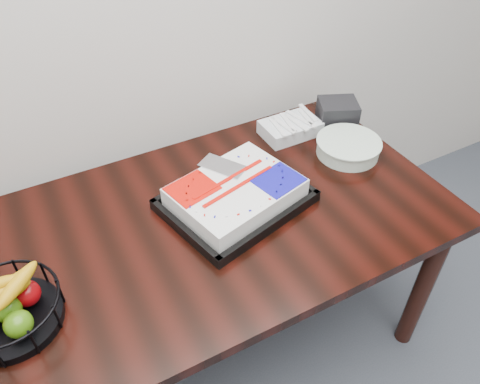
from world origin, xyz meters
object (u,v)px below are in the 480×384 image
plate_stack (348,147)px  napkin_box (337,114)px  table (186,246)px  fruit_basket (8,309)px  cake_tray (236,195)px

plate_stack → napkin_box: size_ratio=1.62×
table → fruit_basket: size_ratio=6.47×
cake_tray → plate_stack: size_ratio=2.13×
fruit_basket → table: bearing=11.2°
cake_tray → fruit_basket: (-0.74, -0.13, 0.02)m
fruit_basket → plate_stack: 1.27m
cake_tray → fruit_basket: fruit_basket is taller
cake_tray → plate_stack: bearing=5.5°
cake_tray → napkin_box: bearing=21.3°
fruit_basket → plate_stack: fruit_basket is taller
cake_tray → napkin_box: (0.60, 0.23, 0.01)m
fruit_basket → napkin_box: bearing=15.1°
table → plate_stack: 0.73m
fruit_basket → plate_stack: (1.26, 0.18, -0.03)m
cake_tray → plate_stack: (0.52, 0.05, -0.01)m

